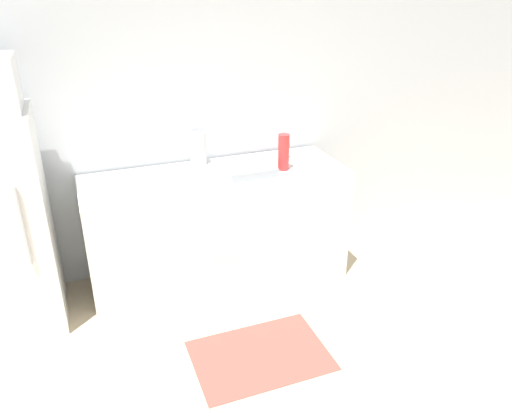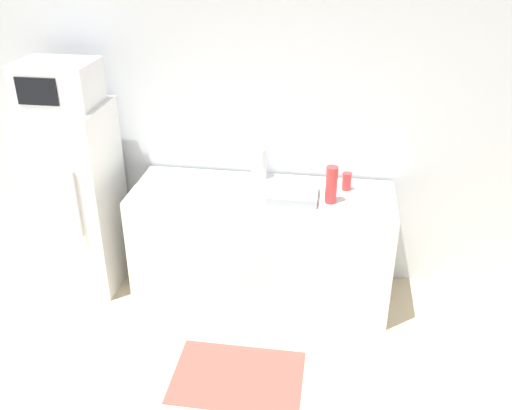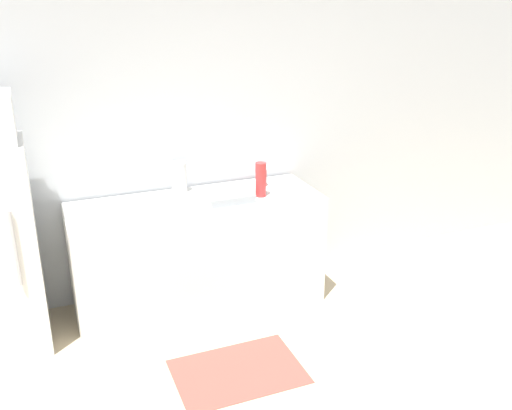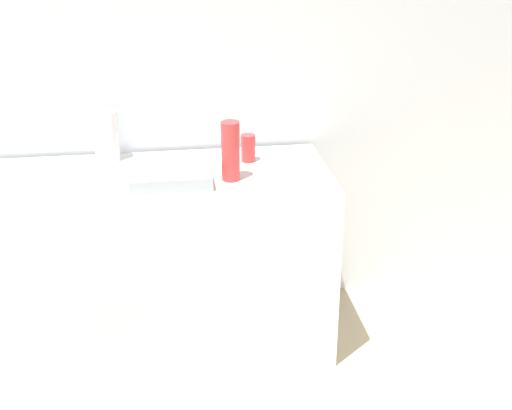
{
  "view_description": "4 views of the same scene",
  "coord_description": "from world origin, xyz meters",
  "px_view_note": "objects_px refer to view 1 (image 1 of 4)",
  "views": [
    {
      "loc": [
        -0.92,
        -0.49,
        2.2
      ],
      "look_at": [
        0.04,
        2.04,
        0.93
      ],
      "focal_mm": 35.0,
      "sensor_mm": 36.0,
      "label": 1
    },
    {
      "loc": [
        0.51,
        -0.92,
        2.7
      ],
      "look_at": [
        0.03,
        2.24,
        1.03
      ],
      "focal_mm": 40.0,
      "sensor_mm": 36.0,
      "label": 2
    },
    {
      "loc": [
        -1.09,
        -1.17,
        2.38
      ],
      "look_at": [
        0.22,
        2.07,
        1.05
      ],
      "focal_mm": 40.0,
      "sensor_mm": 36.0,
      "label": 3
    },
    {
      "loc": [
        0.19,
        -0.28,
        2.07
      ],
      "look_at": [
        0.54,
        2.21,
        0.94
      ],
      "focal_mm": 50.0,
      "sensor_mm": 36.0,
      "label": 4
    }
  ],
  "objects_px": {
    "refrigerator": "(1,226)",
    "bottle_tall": "(284,152)",
    "paper_towel_roll": "(198,149)",
    "bottle_short": "(285,150)"
  },
  "relations": [
    {
      "from": "refrigerator",
      "to": "bottle_tall",
      "type": "xyz_separation_m",
      "value": [
        1.93,
        -0.08,
        0.28
      ]
    },
    {
      "from": "paper_towel_roll",
      "to": "refrigerator",
      "type": "bearing_deg",
      "value": -169.57
    },
    {
      "from": "refrigerator",
      "to": "bottle_tall",
      "type": "relative_size",
      "value": 5.48
    },
    {
      "from": "refrigerator",
      "to": "bottle_short",
      "type": "relative_size",
      "value": 11.26
    },
    {
      "from": "bottle_short",
      "to": "bottle_tall",
      "type": "bearing_deg",
      "value": -115.84
    },
    {
      "from": "refrigerator",
      "to": "bottle_short",
      "type": "bearing_deg",
      "value": 4.09
    },
    {
      "from": "bottle_short",
      "to": "paper_towel_roll",
      "type": "bearing_deg",
      "value": 170.72
    },
    {
      "from": "bottle_tall",
      "to": "bottle_short",
      "type": "height_order",
      "value": "bottle_tall"
    },
    {
      "from": "bottle_short",
      "to": "paper_towel_roll",
      "type": "height_order",
      "value": "paper_towel_roll"
    },
    {
      "from": "refrigerator",
      "to": "bottle_short",
      "type": "distance_m",
      "value": 2.05
    }
  ]
}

